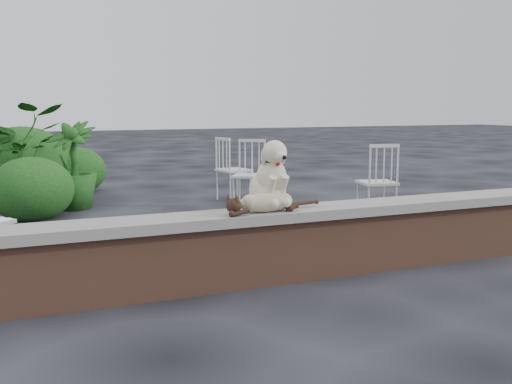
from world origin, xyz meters
name	(u,v)px	position (x,y,z in m)	size (l,w,h in m)	color
ground	(360,269)	(0.00, 0.00, 0.00)	(60.00, 60.00, 0.00)	black
brick_wall	(361,241)	(0.00, 0.00, 0.25)	(6.00, 0.30, 0.50)	brown
capstone	(362,208)	(0.00, 0.00, 0.54)	(6.20, 0.40, 0.08)	slate
dog	(267,174)	(-0.85, 0.08, 0.86)	(0.37, 0.49, 0.56)	beige
cat	(266,201)	(-0.93, -0.07, 0.67)	(1.02, 0.24, 0.17)	tan
chair_c	(377,181)	(1.46, 1.90, 0.47)	(0.56, 0.56, 0.94)	white
chair_e	(234,169)	(0.32, 3.92, 0.47)	(0.56, 0.56, 0.94)	white
chair_b	(249,174)	(0.27, 3.20, 0.47)	(0.56, 0.56, 0.94)	white
potted_plant_a	(16,153)	(-2.65, 4.98, 0.72)	(1.30, 1.12, 1.44)	#134012
potted_plant_b	(72,165)	(-1.97, 4.08, 0.60)	(0.67, 0.67, 1.19)	#134012
shrubbery	(35,169)	(-2.40, 5.19, 0.45)	(2.00, 3.20, 1.14)	#134012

